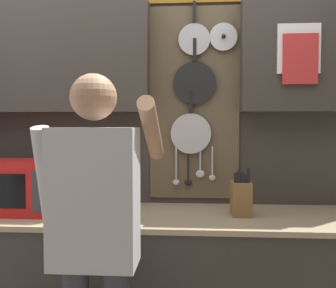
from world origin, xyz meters
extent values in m
cube|color=tan|center=(0.00, 0.00, 0.91)|extent=(2.52, 0.67, 0.03)
cube|color=#38332D|center=(0.00, 0.34, 1.26)|extent=(3.09, 0.04, 2.52)
cube|color=#38332D|center=(-0.65, 0.24, 1.90)|extent=(1.19, 0.16, 0.72)
cube|color=#38332D|center=(0.89, 0.24, 1.90)|extent=(0.70, 0.16, 0.72)
cube|color=brown|center=(0.24, 0.31, 1.60)|extent=(0.60, 0.01, 1.28)
cylinder|color=#B7B7BC|center=(0.24, 0.29, 2.02)|extent=(0.21, 0.02, 0.21)
cube|color=black|center=(0.24, 0.28, 2.19)|extent=(0.02, 0.02, 0.14)
cylinder|color=black|center=(0.24, 0.29, 1.73)|extent=(0.28, 0.02, 0.28)
cube|color=black|center=(0.24, 0.28, 1.95)|extent=(0.02, 0.02, 0.15)
cylinder|color=#B7B7BC|center=(0.22, 0.29, 1.40)|extent=(0.27, 0.02, 0.27)
cube|color=black|center=(0.22, 0.28, 1.61)|extent=(0.02, 0.02, 0.16)
cylinder|color=silver|center=(0.43, 0.29, 2.03)|extent=(0.18, 0.01, 0.18)
sphere|color=black|center=(0.43, 0.27, 2.03)|extent=(0.03, 0.03, 0.03)
cylinder|color=silver|center=(0.12, 0.29, 1.20)|extent=(0.01, 0.01, 0.23)
ellipsoid|color=silver|center=(0.12, 0.29, 1.07)|extent=(0.04, 0.01, 0.04)
cylinder|color=black|center=(0.20, 0.29, 1.20)|extent=(0.01, 0.01, 0.23)
ellipsoid|color=black|center=(0.20, 0.29, 1.07)|extent=(0.05, 0.01, 0.04)
cylinder|color=silver|center=(0.28, 0.29, 1.23)|extent=(0.01, 0.01, 0.17)
ellipsoid|color=silver|center=(0.28, 0.29, 1.13)|extent=(0.06, 0.01, 0.05)
cylinder|color=silver|center=(0.36, 0.29, 1.22)|extent=(0.01, 0.01, 0.20)
ellipsoid|color=silver|center=(0.36, 0.29, 1.11)|extent=(0.04, 0.01, 0.04)
cube|color=white|center=(0.88, 0.15, 1.92)|extent=(0.26, 0.02, 0.30)
cube|color=red|center=(0.88, 0.14, 1.86)|extent=(0.21, 0.02, 0.31)
cube|color=red|center=(-0.79, 0.00, 1.08)|extent=(0.53, 0.36, 0.32)
cube|color=black|center=(-0.85, -0.18, 1.08)|extent=(0.29, 0.01, 0.20)
cube|color=#333338|center=(-0.61, -0.18, 1.08)|extent=(0.12, 0.01, 0.24)
cube|color=brown|center=(0.52, 0.00, 1.02)|extent=(0.11, 0.15, 0.20)
cylinder|color=black|center=(0.48, -0.03, 1.15)|extent=(0.02, 0.02, 0.06)
cylinder|color=black|center=(0.49, -0.03, 1.15)|extent=(0.02, 0.03, 0.06)
cylinder|color=black|center=(0.51, -0.03, 1.16)|extent=(0.02, 0.03, 0.08)
cylinder|color=black|center=(0.52, -0.03, 1.15)|extent=(0.02, 0.03, 0.06)
cylinder|color=black|center=(0.53, -0.03, 1.15)|extent=(0.02, 0.03, 0.05)
cylinder|color=black|center=(0.54, -0.03, 1.15)|extent=(0.02, 0.02, 0.05)
cylinder|color=black|center=(0.56, -0.03, 1.16)|extent=(0.02, 0.03, 0.08)
cylinder|color=white|center=(-0.30, 0.00, 0.99)|extent=(0.12, 0.12, 0.13)
cylinder|color=tan|center=(-0.32, 0.01, 1.08)|extent=(0.03, 0.04, 0.20)
cylinder|color=tan|center=(-0.30, 0.00, 1.09)|extent=(0.03, 0.02, 0.23)
cylinder|color=tan|center=(-0.30, -0.01, 1.10)|extent=(0.02, 0.06, 0.25)
cylinder|color=silver|center=(-0.29, 0.00, 1.11)|extent=(0.04, 0.03, 0.26)
cube|color=#BCBCBC|center=(-0.20, -0.58, 1.13)|extent=(0.38, 0.22, 0.62)
sphere|color=#A87A5B|center=(-0.20, -0.58, 1.58)|extent=(0.21, 0.21, 0.21)
cylinder|color=#BCBCBC|center=(-0.43, -0.55, 1.18)|extent=(0.08, 0.23, 0.55)
cylinder|color=#A87A5B|center=(0.03, -0.34, 1.42)|extent=(0.08, 0.52, 0.33)
camera|label=1|loc=(0.24, -2.20, 1.45)|focal=40.00mm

